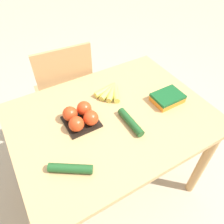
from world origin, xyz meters
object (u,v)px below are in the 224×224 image
object	(u,v)px
chair	(66,95)
cucumber_near	(71,168)
banana_bunch	(110,92)
carrot_bag	(168,97)
cucumber_far	(131,122)
tomato_pack	(81,117)

from	to	relation	value
chair	cucumber_near	world-z (taller)	chair
banana_bunch	cucumber_near	distance (m)	0.56
chair	carrot_bag	distance (m)	0.83
cucumber_far	carrot_bag	bearing A→B (deg)	8.88
cucumber_far	tomato_pack	bearing A→B (deg)	146.27
banana_bunch	cucumber_far	bearing A→B (deg)	-96.65
carrot_bag	cucumber_near	world-z (taller)	carrot_bag
tomato_pack	cucumber_near	world-z (taller)	tomato_pack
tomato_pack	cucumber_far	bearing A→B (deg)	-33.73
chair	carrot_bag	bearing A→B (deg)	127.72
chair	banana_bunch	world-z (taller)	chair
chair	banana_bunch	size ratio (longest dim) A/B	5.79
tomato_pack	cucumber_far	world-z (taller)	tomato_pack
cucumber_near	cucumber_far	distance (m)	0.40
tomato_pack	carrot_bag	size ratio (longest dim) A/B	1.00
tomato_pack	chair	bearing A→B (deg)	80.69
banana_bunch	cucumber_near	xyz separation A→B (m)	(-0.42, -0.37, 0.00)
tomato_pack	banana_bunch	bearing A→B (deg)	26.39
banana_bunch	carrot_bag	distance (m)	0.35
banana_bunch	cucumber_far	distance (m)	0.28
tomato_pack	carrot_bag	bearing A→B (deg)	-11.26
banana_bunch	carrot_bag	world-z (taller)	carrot_bag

